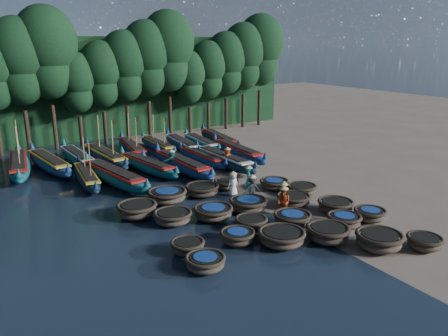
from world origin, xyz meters
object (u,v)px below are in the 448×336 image
coracle_18 (294,199)px  long_boat_4 (147,165)px  coracle_7 (328,233)px  coracle_15 (173,217)px  coracle_12 (251,223)px  fisherman_0 (233,183)px  long_boat_12 (105,156)px  coracle_9 (370,214)px  coracle_10 (188,246)px  long_boat_8 (237,152)px  long_boat_9 (19,165)px  long_boat_10 (49,163)px  coracle_22 (202,190)px  fisherman_5 (172,161)px  long_boat_6 (201,157)px  coracle_8 (344,220)px  long_boat_11 (78,158)px  coracle_13 (292,219)px  fisherman_2 (283,201)px  long_boat_15 (182,144)px  coracle_19 (302,189)px  coracle_24 (274,184)px  fisherman_3 (252,189)px  coracle_16 (213,212)px  coracle_17 (248,204)px  long_boat_3 (114,176)px  long_boat_5 (182,165)px  coracle_23 (227,184)px  coracle_11 (238,236)px  long_boat_14 (158,146)px  coracle_5 (205,262)px  fisherman_1 (249,179)px  coracle_14 (335,205)px  coracle_20 (137,210)px  long_boat_2 (87,177)px  coracle_6 (282,237)px  coracle_21 (167,195)px  fisherman_6 (227,158)px  coracle_4 (424,242)px  long_boat_17 (219,139)px  fisherman_4 (283,196)px

coracle_18 → long_boat_4: bearing=112.3°
coracle_7 → coracle_15: size_ratio=1.03×
coracle_7 → coracle_12: 3.93m
fisherman_0 → long_boat_12: bearing=-71.0°
coracle_9 → coracle_10: (-10.24, 1.92, -0.03)m
long_boat_8 → long_boat_9: 17.03m
long_boat_10 → coracle_22: bearing=-65.0°
coracle_12 → long_boat_10: bearing=110.8°
fisherman_5 → long_boat_6: bearing=-170.8°
coracle_8 → long_boat_11: (-8.54, 20.28, 0.12)m
coracle_15 → coracle_8: bearing=-35.8°
coracle_7 → coracle_13: (-0.23, 2.35, -0.04)m
coracle_12 → fisherman_2: fisherman_2 is taller
coracle_10 → long_boat_15: long_boat_15 is taller
coracle_19 → coracle_24: bearing=112.0°
coracle_19 → fisherman_3: fisherman_3 is taller
coracle_16 → coracle_17: (2.33, -0.04, 0.01)m
coracle_10 → long_boat_3: bearing=87.4°
coracle_13 → long_boat_15: long_boat_15 is taller
coracle_12 → long_boat_12: (-2.34, 16.94, 0.20)m
long_boat_5 → coracle_23: bearing=-84.0°
coracle_11 → coracle_17: (2.91, 3.21, 0.05)m
coracle_19 → long_boat_14: bearing=100.5°
coracle_7 → long_boat_9: bearing=117.7°
long_boat_15 → long_boat_9: bearing=-174.8°
coracle_5 → long_boat_6: 17.28m
coracle_10 → long_boat_12: 17.61m
coracle_17 → fisherman_1: size_ratio=1.33×
long_boat_5 → long_boat_15: (3.21, 6.23, -0.06)m
coracle_8 → fisherman_1: (-1.03, 7.23, 0.55)m
coracle_18 → coracle_9: bearing=-63.5°
coracle_8 → coracle_14: 2.18m
coracle_19 → coracle_20: bearing=168.4°
coracle_12 → fisherman_3: bearing=53.5°
long_boat_2 → fisherman_0: size_ratio=4.16×
coracle_11 → coracle_18: bearing=23.3°
coracle_5 → coracle_6: 4.32m
long_boat_10 → coracle_12: bearing=-75.9°
coracle_20 → long_boat_2: (-0.65, 7.59, 0.02)m
coracle_18 → coracle_13: bearing=-132.5°
coracle_15 → coracle_21: 3.32m
fisherman_6 → long_boat_2: bearing=169.6°
coracle_7 → fisherman_6: (2.84, 13.46, 0.40)m
coracle_12 → long_boat_5: size_ratio=0.19×
coracle_4 → long_boat_17: size_ratio=0.23×
long_boat_11 → fisherman_4: bearing=-68.0°
coracle_11 → coracle_23: bearing=61.0°
coracle_6 → coracle_12: size_ratio=1.39×
coracle_17 → fisherman_4: 2.11m
coracle_9 → fisherman_2: fisherman_2 is taller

